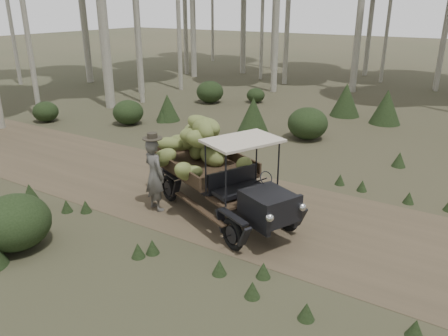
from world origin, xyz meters
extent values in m
plane|color=#473D2B|center=(0.00, 0.00, 0.00)|extent=(120.00, 120.00, 0.00)
cube|color=brown|center=(0.00, 0.00, 0.00)|extent=(70.00, 4.00, 0.01)
cube|color=black|center=(0.22, -1.20, 0.88)|extent=(1.14, 1.12, 0.48)
cube|color=black|center=(0.66, -1.39, 0.88)|extent=(0.44, 0.84, 0.54)
cube|color=black|center=(-0.91, -0.69, 0.97)|extent=(0.57, 1.15, 0.48)
cube|color=#38281C|center=(-2.03, -0.19, 0.88)|extent=(2.89, 2.45, 0.07)
cube|color=#38281C|center=(-1.70, 0.53, 1.04)|extent=(2.26, 1.06, 0.28)
cube|color=#38281C|center=(-2.35, -0.91, 1.04)|extent=(2.26, 1.06, 0.28)
cube|color=#38281C|center=(-3.15, 0.32, 1.04)|extent=(0.70, 1.46, 0.28)
cube|color=beige|center=(-0.56, -0.85, 1.95)|extent=(1.53, 1.78, 0.05)
cube|color=black|center=(-1.05, -0.26, 0.54)|extent=(3.72, 1.74, 0.16)
cube|color=black|center=(-1.32, -0.87, 0.54)|extent=(3.72, 1.74, 0.16)
torus|color=black|center=(0.34, -0.48, 0.33)|extent=(0.66, 0.38, 0.67)
torus|color=black|center=(-0.23, -1.77, 0.33)|extent=(0.66, 0.38, 0.67)
torus|color=black|center=(-2.14, 0.63, 0.33)|extent=(0.66, 0.38, 0.67)
torus|color=black|center=(-2.72, -0.65, 0.33)|extent=(0.66, 0.38, 0.67)
sphere|color=beige|center=(0.88, -1.06, 0.92)|extent=(0.16, 0.16, 0.16)
sphere|color=beige|center=(0.56, -1.78, 0.92)|extent=(0.16, 0.16, 0.16)
ellipsoid|color=olive|center=(-1.94, 0.23, 1.08)|extent=(0.83, 0.70, 0.55)
ellipsoid|color=olive|center=(-2.21, 0.28, 1.35)|extent=(0.52, 0.68, 0.42)
ellipsoid|color=olive|center=(-1.95, -0.45, 1.65)|extent=(0.68, 0.84, 0.63)
ellipsoid|color=olive|center=(-1.86, -0.29, 1.86)|extent=(0.76, 0.54, 0.55)
ellipsoid|color=olive|center=(-1.70, -1.10, 1.09)|extent=(0.69, 0.57, 0.45)
ellipsoid|color=olive|center=(-1.59, 0.14, 1.38)|extent=(0.80, 0.63, 0.48)
ellipsoid|color=olive|center=(-2.06, 0.15, 1.69)|extent=(0.43, 0.77, 0.45)
ellipsoid|color=olive|center=(-2.02, -0.21, 1.85)|extent=(0.87, 0.78, 0.64)
ellipsoid|color=olive|center=(-1.88, 0.00, 1.12)|extent=(0.78, 0.46, 0.65)
ellipsoid|color=olive|center=(-2.89, -0.34, 1.35)|extent=(0.76, 0.56, 0.35)
ellipsoid|color=olive|center=(-1.92, -0.11, 1.62)|extent=(0.76, 0.56, 0.50)
ellipsoid|color=olive|center=(-1.86, -0.26, 1.87)|extent=(0.84, 0.87, 0.63)
ellipsoid|color=olive|center=(-2.84, 0.59, 1.12)|extent=(0.41, 0.67, 0.35)
ellipsoid|color=olive|center=(-2.80, -0.06, 1.36)|extent=(0.64, 0.43, 0.38)
ellipsoid|color=olive|center=(-2.27, -0.14, 1.61)|extent=(0.86, 0.81, 0.50)
ellipsoid|color=olive|center=(-1.85, -0.16, 1.88)|extent=(0.84, 0.69, 0.41)
ellipsoid|color=olive|center=(-0.96, -0.06, 1.11)|extent=(0.79, 0.79, 0.59)
ellipsoid|color=olive|center=(-2.68, -0.06, 1.35)|extent=(0.78, 0.70, 0.56)
ellipsoid|color=olive|center=(-2.45, 0.06, 1.65)|extent=(0.77, 0.53, 0.50)
ellipsoid|color=olive|center=(-2.10, -0.06, 1.89)|extent=(0.91, 0.66, 0.61)
ellipsoid|color=olive|center=(-2.45, 0.20, 1.15)|extent=(0.70, 0.88, 0.63)
ellipsoid|color=olive|center=(-2.69, -0.80, 1.18)|extent=(0.84, 0.58, 0.66)
ellipsoid|color=olive|center=(-1.81, -1.20, 1.16)|extent=(0.50, 0.77, 0.61)
imported|color=#52504B|center=(-2.69, -1.17, 0.86)|extent=(0.72, 0.57, 1.72)
cylinder|color=#312C22|center=(-2.69, -1.17, 1.74)|extent=(0.57, 0.57, 0.02)
cylinder|color=#312C22|center=(-2.69, -1.17, 1.80)|extent=(0.28, 0.28, 0.14)
cone|color=#233319|center=(-7.71, 5.46, 0.55)|extent=(0.98, 0.98, 1.09)
ellipsoid|color=#233319|center=(-8.65, 4.14, 0.49)|extent=(1.20, 1.20, 0.96)
cone|color=#233319|center=(1.53, 4.85, 0.23)|extent=(0.41, 0.41, 0.45)
cone|color=#233319|center=(-5.11, -2.78, 0.33)|extent=(0.60, 0.60, 0.67)
ellipsoid|color=#233319|center=(-3.87, -3.96, 0.56)|extent=(1.36, 1.36, 1.09)
cone|color=#233319|center=(-0.02, 9.72, 0.68)|extent=(1.23, 1.23, 1.37)
cone|color=#233319|center=(-7.73, 5.09, 0.24)|extent=(0.43, 0.43, 0.48)
ellipsoid|color=#233319|center=(-11.81, 2.67, 0.42)|extent=(1.02, 1.02, 0.81)
ellipsoid|color=#233319|center=(-8.14, 9.21, 0.53)|extent=(1.30, 1.30, 1.04)
cone|color=#233319|center=(-1.79, 10.14, 0.70)|extent=(1.26, 1.26, 1.40)
cone|color=#233319|center=(-3.83, 5.66, 0.68)|extent=(1.22, 1.22, 1.35)
ellipsoid|color=#233319|center=(-1.85, 6.03, 0.58)|extent=(1.41, 1.41, 1.13)
ellipsoid|color=#233319|center=(-6.30, 10.44, 0.36)|extent=(0.87, 0.87, 0.70)
cone|color=#233319|center=(0.50, 2.57, 0.15)|extent=(0.27, 0.27, 0.30)
cone|color=#233319|center=(-2.49, 2.34, 0.15)|extent=(0.27, 0.27, 0.30)
cone|color=#233319|center=(2.29, 2.32, 0.15)|extent=(0.27, 0.27, 0.30)
cone|color=#233319|center=(-1.62, -2.96, 0.15)|extent=(0.27, 0.27, 0.30)
cone|color=#233319|center=(0.81, -2.87, 0.15)|extent=(0.27, 0.27, 0.30)
cone|color=#233319|center=(1.77, -2.90, 0.15)|extent=(0.27, 0.27, 0.30)
cone|color=#233319|center=(-1.47, -2.72, 0.15)|extent=(0.27, 0.27, 0.30)
cone|color=#233319|center=(-4.36, -2.40, 0.15)|extent=(0.27, 0.27, 0.30)
cone|color=#233319|center=(3.26, -2.42, 0.15)|extent=(0.27, 0.27, 0.30)
cone|color=#233319|center=(1.12, 2.47, 0.15)|extent=(0.27, 0.27, 0.30)
cone|color=#233319|center=(-3.97, -2.18, 0.15)|extent=(0.27, 0.27, 0.30)
cone|color=#233319|center=(0.00, -2.61, 0.15)|extent=(0.27, 0.27, 0.30)
cone|color=#233319|center=(0.71, -2.27, 0.15)|extent=(0.27, 0.27, 0.30)
camera|label=1|loc=(3.61, -8.19, 4.56)|focal=35.00mm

